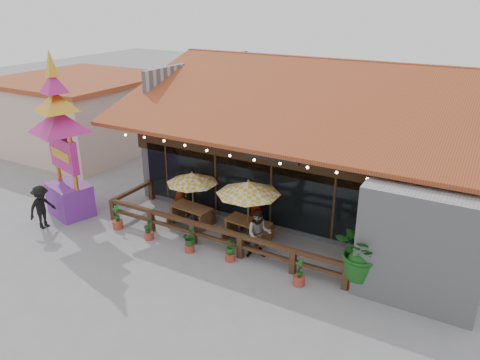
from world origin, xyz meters
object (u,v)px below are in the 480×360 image
Objects in this scene: tropical_plant at (362,251)px; picnic_table_right at (248,227)px; umbrella_left at (192,178)px; thai_sign_tower at (60,126)px; umbrella_right at (248,188)px; pedestrian at (42,207)px; picnic_table_left at (191,212)px.

picnic_table_right is at bearing 167.47° from tropical_plant.
umbrella_left is 5.61m from thai_sign_tower.
umbrella_right is 1.32× the size of tropical_plant.
thai_sign_tower is at bearing -167.35° from picnic_table_right.
tropical_plant is (4.45, -0.91, -0.84)m from umbrella_right.
picnic_table_right is 0.25× the size of thai_sign_tower.
umbrella_left is 6.01m from pedestrian.
tropical_plant is (4.52, -1.01, 0.80)m from picnic_table_right.
picnic_table_right is 0.78× the size of tropical_plant.
tropical_plant is at bearing -11.51° from umbrella_right.
umbrella_left is at bearing 170.19° from tropical_plant.
thai_sign_tower is (-7.62, -1.60, 1.64)m from umbrella_right.
umbrella_right is 3.13m from picnic_table_left.
umbrella_right is at bearing 11.83° from thai_sign_tower.
umbrella_left is at bearing 173.01° from umbrella_right.
thai_sign_tower is 3.06× the size of tropical_plant.
picnic_table_left is (-2.65, 0.11, -1.65)m from umbrella_right.
picnic_table_left is (0.06, -0.23, -1.38)m from umbrella_left.
umbrella_right reaches higher than umbrella_left.
picnic_table_right is (-0.07, 0.10, -1.64)m from umbrella_right.
umbrella_right reaches higher than picnic_table_left.
thai_sign_tower is 12.35m from tropical_plant.
umbrella_right is 1.76× the size of pedestrian.
umbrella_right is at bearing -54.43° from picnic_table_right.
picnic_table_left is at bearing 177.71° from umbrella_right.
picnic_table_right is 4.70m from tropical_plant.
thai_sign_tower is (-7.55, -1.70, 3.28)m from picnic_table_right.
thai_sign_tower is at bearing -158.54° from umbrella_left.
pedestrian is at bearing -158.50° from umbrella_right.
umbrella_left is 1.14× the size of tropical_plant.
thai_sign_tower is 3.26m from pedestrian.
picnic_table_left is 0.76× the size of tropical_plant.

